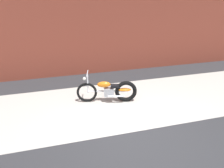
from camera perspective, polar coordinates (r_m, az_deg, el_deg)
ground_plane at (r=6.34m, az=4.57°, el=-11.68°), size 80.00×80.00×0.00m
sidewalk_slab at (r=7.77m, az=-0.05°, el=-4.85°), size 36.00×3.50×0.01m
brick_building_wall at (r=10.35m, az=-5.74°, el=15.90°), size 36.00×0.50×4.88m
motorcycle_orange at (r=7.77m, az=-0.21°, el=-1.62°), size 1.96×0.77×1.03m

